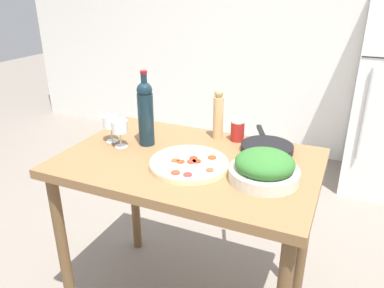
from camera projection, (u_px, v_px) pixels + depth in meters
wall_back at (290, 27)px, 3.64m from camera, size 6.40×0.08×2.60m
prep_counter at (189, 180)px, 1.82m from camera, size 1.21×0.79×0.93m
wine_bottle at (146, 112)px, 1.87m from camera, size 0.08×0.08×0.38m
wine_glass_near at (120, 128)px, 1.87m from camera, size 0.08×0.08×0.14m
wine_glass_far at (111, 123)px, 1.93m from camera, size 0.08×0.08×0.14m
pepper_mill at (218, 115)px, 1.96m from camera, size 0.05×0.05×0.27m
salad_bowl at (264, 168)px, 1.56m from camera, size 0.30×0.30×0.13m
homemade_pizza at (189, 163)px, 1.69m from camera, size 0.36×0.36×0.03m
salt_canister at (238, 130)px, 1.96m from camera, size 0.07×0.07×0.11m
cast_iron_skillet at (267, 147)px, 1.85m from camera, size 0.26×0.40×0.04m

